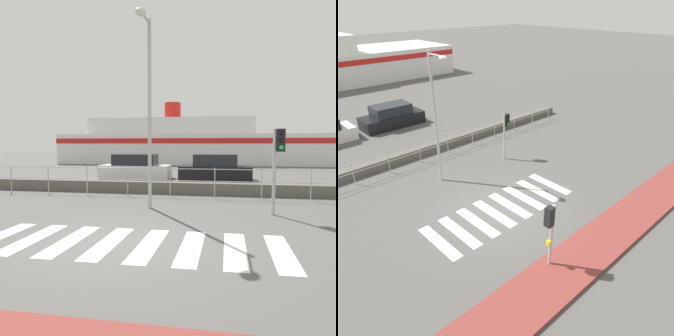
% 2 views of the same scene
% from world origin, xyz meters
% --- Properties ---
extents(ground_plane, '(160.00, 160.00, 0.00)m').
position_xyz_m(ground_plane, '(0.00, 0.00, 0.00)').
color(ground_plane, '#565451').
extents(sidewalk_brick, '(24.00, 1.80, 0.12)m').
position_xyz_m(sidewalk_brick, '(0.00, -4.10, 0.06)').
color(sidewalk_brick, brown).
rests_on(sidewalk_brick, ground_plane).
extents(crosswalk, '(6.75, 2.40, 0.01)m').
position_xyz_m(crosswalk, '(0.21, 0.00, 0.00)').
color(crosswalk, silver).
rests_on(crosswalk, ground_plane).
extents(seawall, '(23.99, 0.55, 0.49)m').
position_xyz_m(seawall, '(0.00, 7.26, 0.25)').
color(seawall, '#605B54').
rests_on(seawall, ground_plane).
extents(harbor_fence, '(21.63, 0.04, 1.20)m').
position_xyz_m(harbor_fence, '(0.00, 6.38, 0.79)').
color(harbor_fence, '#B2B2B5').
rests_on(harbor_fence, ground_plane).
extents(traffic_light_near, '(0.34, 0.32, 2.46)m').
position_xyz_m(traffic_light_near, '(-1.01, -3.55, 1.78)').
color(traffic_light_near, '#B2B2B5').
rests_on(traffic_light_near, ground_plane).
extents(traffic_light_far, '(0.34, 0.32, 2.60)m').
position_xyz_m(traffic_light_far, '(3.77, 3.56, 1.91)').
color(traffic_light_far, '#B2B2B5').
rests_on(traffic_light_far, ground_plane).
extents(streetlamp, '(0.32, 1.34, 6.17)m').
position_xyz_m(streetlamp, '(-0.27, 3.70, 3.84)').
color(streetlamp, '#B2B2B5').
rests_on(streetlamp, ground_plane).
extents(parked_car_black, '(4.21, 1.86, 1.53)m').
position_xyz_m(parked_car_black, '(1.58, 12.95, 0.65)').
color(parked_car_black, black).
rests_on(parked_car_black, ground_plane).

